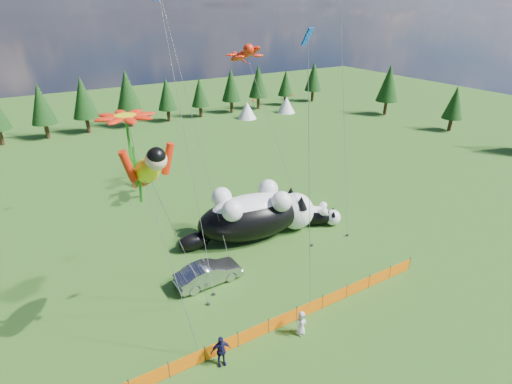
{
  "coord_description": "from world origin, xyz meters",
  "views": [
    {
      "loc": [
        -10.61,
        -17.75,
        17.37
      ],
      "look_at": [
        2.34,
        4.0,
        5.49
      ],
      "focal_mm": 28.0,
      "sensor_mm": 36.0,
      "label": 1
    }
  ],
  "objects": [
    {
      "name": "ground",
      "position": [
        0.0,
        0.0,
        0.0
      ],
      "size": [
        160.0,
        160.0,
        0.0
      ],
      "primitive_type": "plane",
      "color": "#0C3A0A",
      "rests_on": "ground"
    },
    {
      "name": "safety_fence",
      "position": [
        0.0,
        -3.0,
        0.5
      ],
      "size": [
        22.06,
        0.06,
        1.1
      ],
      "color": "#262626",
      "rests_on": "ground"
    },
    {
      "name": "diamond_kite_a",
      "position": [
        -2.62,
        6.03,
        17.22
      ],
      "size": [
        1.11,
        4.96,
        18.93
      ],
      "color": "#0B46B0",
      "rests_on": "ground"
    },
    {
      "name": "festival_tents",
      "position": [
        11.0,
        40.0,
        1.4
      ],
      "size": [
        50.0,
        3.2,
        2.8
      ],
      "primitive_type": null,
      "color": "white",
      "rests_on": "ground"
    },
    {
      "name": "tree_line",
      "position": [
        0.0,
        45.0,
        4.0
      ],
      "size": [
        90.0,
        4.0,
        8.0
      ],
      "primitive_type": null,
      "color": "black",
      "rests_on": "ground"
    },
    {
      "name": "spectator_c",
      "position": [
        -4.33,
        -3.6,
        0.94
      ],
      "size": [
        1.18,
        0.73,
        1.89
      ],
      "primitive_type": "imported",
      "rotation": [
        0.0,
        0.0,
        -0.16
      ],
      "color": "#16153B",
      "rests_on": "ground"
    },
    {
      "name": "flower_kite",
      "position": [
        -6.58,
        0.61,
        12.61
      ],
      "size": [
        2.92,
        4.6,
        13.09
      ],
      "color": "red",
      "rests_on": "ground"
    },
    {
      "name": "cat_large",
      "position": [
        3.98,
        6.75,
        2.01
      ],
      "size": [
        11.71,
        5.3,
        4.24
      ],
      "rotation": [
        0.0,
        0.0,
        -0.14
      ],
      "color": "black",
      "rests_on": "ground"
    },
    {
      "name": "gecko_kite",
      "position": [
        6.62,
        13.02,
        13.63
      ],
      "size": [
        3.8,
        13.05,
        16.75
      ],
      "color": "red",
      "rests_on": "ground"
    },
    {
      "name": "cat_small",
      "position": [
        9.38,
        5.88,
        0.88
      ],
      "size": [
        4.42,
        3.75,
        1.86
      ],
      "rotation": [
        0.0,
        0.0,
        -0.65
      ],
      "color": "black",
      "rests_on": "ground"
    },
    {
      "name": "superhero_kite",
      "position": [
        -5.9,
        0.74,
        9.95
      ],
      "size": [
        5.14,
        4.58,
        11.95
      ],
      "color": "yellow",
      "rests_on": "ground"
    },
    {
      "name": "car",
      "position": [
        -1.99,
        3.07,
        0.76
      ],
      "size": [
        4.67,
        1.73,
        1.52
      ],
      "primitive_type": "imported",
      "rotation": [
        0.0,
        0.0,
        1.6
      ],
      "color": "#ABACB0",
      "rests_on": "ground"
    },
    {
      "name": "diamond_kite_d",
      "position": [
        -0.08,
        13.07,
        17.2
      ],
      "size": [
        1.01,
        9.16,
        20.07
      ],
      "color": "#0B7E89",
      "rests_on": "ground"
    },
    {
      "name": "diamond_kite_c",
      "position": [
        1.72,
        -1.85,
        15.44
      ],
      "size": [
        1.37,
        1.17,
        16.87
      ],
      "color": "#0B46B0",
      "rests_on": "ground"
    },
    {
      "name": "spectator_e",
      "position": [
        0.61,
        -4.0,
        0.78
      ],
      "size": [
        0.83,
        0.61,
        1.57
      ],
      "primitive_type": "imported",
      "rotation": [
        0.0,
        0.0,
        0.16
      ],
      "color": "beige",
      "rests_on": "ground"
    }
  ]
}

